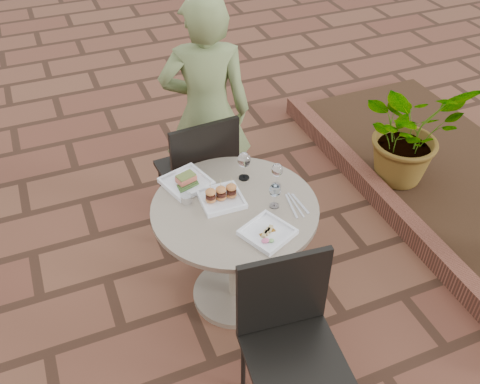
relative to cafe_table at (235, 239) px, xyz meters
name	(u,v)px	position (x,y,z in m)	size (l,w,h in m)	color
ground	(190,307)	(-0.29, 0.02, -0.48)	(60.00, 60.00, 0.00)	brown
cafe_table	(235,239)	(0.00, 0.00, 0.00)	(0.90, 0.90, 0.73)	gray
chair_far	(200,167)	(0.01, 0.62, 0.07)	(0.47, 0.47, 0.93)	black
chair_near	(289,331)	(-0.02, -0.71, 0.07)	(0.48, 0.48, 0.93)	black
diner	(207,114)	(0.14, 0.84, 0.31)	(0.58, 0.38, 1.59)	#616F3D
plate_salmon	(186,182)	(-0.18, 0.28, 0.26)	(0.29, 0.29, 0.07)	white
plate_sliders	(221,196)	(-0.05, 0.07, 0.28)	(0.23, 0.23, 0.15)	white
plate_tuna	(267,232)	(0.07, -0.26, 0.26)	(0.30, 0.30, 0.03)	white
wine_glass_right	(275,191)	(0.20, -0.08, 0.35)	(0.06, 0.06, 0.15)	white
wine_glass_mid	(244,161)	(0.14, 0.21, 0.37)	(0.07, 0.07, 0.17)	white
wine_glass_far	(277,171)	(0.28, 0.07, 0.35)	(0.06, 0.06, 0.15)	white
steel_ramekin	(186,199)	(-0.23, 0.13, 0.27)	(0.06, 0.06, 0.05)	silver
cutlery_set	(296,205)	(0.31, -0.12, 0.25)	(0.09, 0.21, 0.00)	silver
planter_curb	(386,202)	(1.31, 0.32, -0.41)	(0.12, 3.00, 0.15)	brown
mulch_bed	(462,184)	(2.01, 0.32, -0.45)	(1.30, 3.00, 0.06)	black
potted_plant_a	(409,131)	(1.60, 0.56, -0.02)	(0.73, 0.63, 0.81)	#33662D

